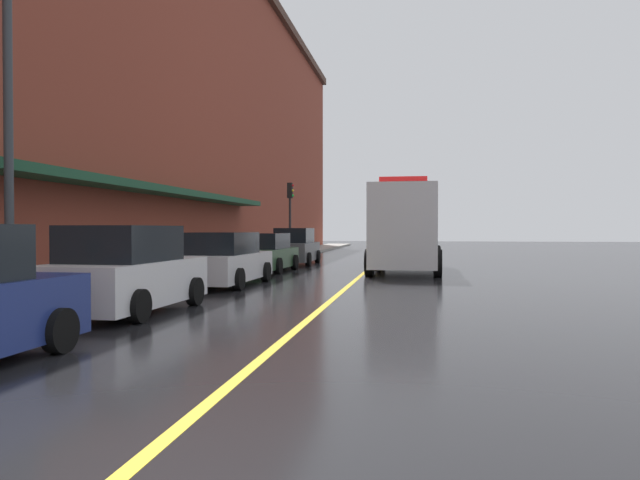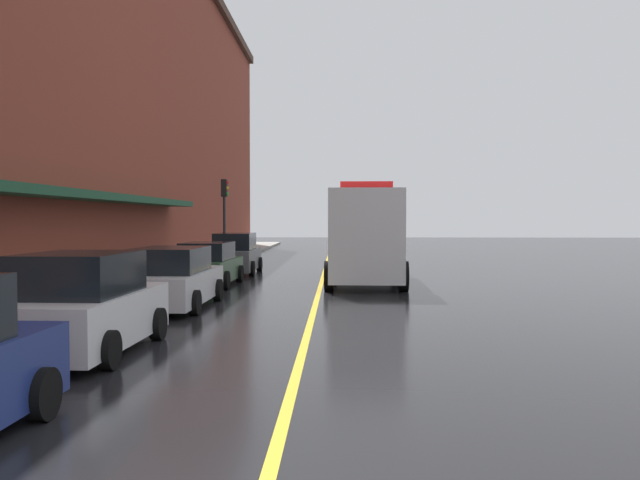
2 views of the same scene
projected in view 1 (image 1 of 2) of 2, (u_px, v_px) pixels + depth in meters
ground_plane at (374, 265)px, 28.92m from camera, size 112.00×112.00×0.00m
sidewalk_left at (250, 262)px, 29.91m from camera, size 2.40×70.00×0.15m
lane_center_stripe at (374, 265)px, 28.92m from camera, size 0.16×70.00×0.01m
brick_building_left at (116, 95)px, 29.83m from camera, size 12.05×64.00×16.94m
parked_car_1 at (126, 272)px, 12.41m from camera, size 2.18×4.32×1.82m
parked_car_2 at (223, 260)px, 18.45m from camera, size 2.17×4.80×1.64m
parked_car_3 at (266, 253)px, 24.31m from camera, size 2.09×4.38×1.57m
parked_car_4 at (295, 247)px, 29.45m from camera, size 2.00×4.32×1.79m
box_truck at (406, 229)px, 24.49m from camera, size 2.95×7.85×3.64m
parking_meter_0 at (118, 256)px, 14.93m from camera, size 0.14×0.18×1.33m
parking_meter_2 at (24, 265)px, 11.35m from camera, size 0.14×0.18×1.33m
street_lamp_left at (8, 95)px, 11.79m from camera, size 0.44×0.44×6.94m
traffic_light_near at (290, 205)px, 34.94m from camera, size 0.38×0.36×4.30m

